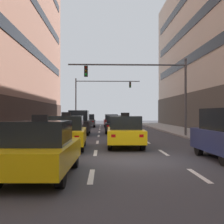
{
  "coord_description": "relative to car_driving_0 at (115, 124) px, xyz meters",
  "views": [
    {
      "loc": [
        -1.27,
        -11.54,
        1.87
      ],
      "look_at": [
        -0.23,
        20.51,
        1.99
      ],
      "focal_mm": 46.24,
      "sensor_mm": 36.0,
      "label": 1
    }
  ],
  "objects": [
    {
      "name": "lane_stripe_l2_s10",
      "position": [
        1.68,
        16.73,
        -0.81
      ],
      "size": [
        0.16,
        2.0,
        0.01
      ],
      "primitive_type": "cube",
      "color": "silver",
      "rests_on": "ground"
    },
    {
      "name": "car_driving_1",
      "position": [
        -3.16,
        12.05,
        0.03
      ],
      "size": [
        2.07,
        4.66,
        1.73
      ],
      "color": "black",
      "rests_on": "ground"
    },
    {
      "name": "lane_stripe_l2_s7",
      "position": [
        1.68,
        1.73,
        -0.81
      ],
      "size": [
        0.16,
        2.0,
        0.01
      ],
      "primitive_type": "cube",
      "color": "silver",
      "rests_on": "ground"
    },
    {
      "name": "lane_stripe_l1_s3",
      "position": [
        -1.53,
        -18.27,
        -0.81
      ],
      "size": [
        0.16,
        2.0,
        0.01
      ],
      "primitive_type": "cube",
      "color": "silver",
      "rests_on": "ground"
    },
    {
      "name": "lane_stripe_l1_s4",
      "position": [
        -1.53,
        -13.27,
        -0.81
      ],
      "size": [
        0.16,
        2.0,
        0.01
      ],
      "primitive_type": "cube",
      "color": "silver",
      "rests_on": "ground"
    },
    {
      "name": "ground_plane",
      "position": [
        0.08,
        -15.27,
        -0.82
      ],
      "size": [
        120.0,
        120.0,
        0.0
      ],
      "primitive_type": "plane",
      "color": "#38383D"
    },
    {
      "name": "lane_stripe_l2_s4",
      "position": [
        1.68,
        -13.27,
        -0.81
      ],
      "size": [
        0.16,
        2.0,
        0.01
      ],
      "primitive_type": "cube",
      "color": "silver",
      "rests_on": "ground"
    },
    {
      "name": "lane_stripe_l1_s5",
      "position": [
        -1.53,
        -8.27,
        -0.81
      ],
      "size": [
        0.16,
        2.0,
        0.01
      ],
      "primitive_type": "cube",
      "color": "silver",
      "rests_on": "ground"
    },
    {
      "name": "car_driving_4",
      "position": [
        -0.05,
        12.06,
        0.02
      ],
      "size": [
        1.99,
        4.58,
        1.7
      ],
      "color": "black",
      "rests_on": "ground"
    },
    {
      "name": "car_driving_0",
      "position": [
        0.0,
        0.0,
        0.0
      ],
      "size": [
        2.02,
        4.49,
        1.66
      ],
      "color": "black",
      "rests_on": "ground"
    },
    {
      "name": "lane_stripe_l2_s6",
      "position": [
        1.68,
        -3.27,
        -0.81
      ],
      "size": [
        0.16,
        2.0,
        0.01
      ],
      "primitive_type": "cube",
      "color": "silver",
      "rests_on": "ground"
    },
    {
      "name": "lane_stripe_l1_s7",
      "position": [
        -1.53,
        1.73,
        -0.81
      ],
      "size": [
        0.16,
        2.0,
        0.01
      ],
      "primitive_type": "cube",
      "color": "silver",
      "rests_on": "ground"
    },
    {
      "name": "traffic_signal_1",
      "position": [
        -2.32,
        15.72,
        4.12
      ],
      "size": [
        9.52,
        0.35,
        6.86
      ],
      "color": "#4C4C51",
      "rests_on": "sidewalk_left"
    },
    {
      "name": "lane_stripe_l2_s3",
      "position": [
        1.68,
        -18.27,
        -0.81
      ],
      "size": [
        0.16,
        2.0,
        0.01
      ],
      "primitive_type": "cube",
      "color": "silver",
      "rests_on": "ground"
    },
    {
      "name": "taxi_driving_3",
      "position": [
        -3.08,
        -11.75,
        0.04
      ],
      "size": [
        2.06,
        4.67,
        1.92
      ],
      "color": "black",
      "rests_on": "ground"
    },
    {
      "name": "lane_stripe_l1_s10",
      "position": [
        -1.53,
        16.73,
        -0.81
      ],
      "size": [
        0.16,
        2.0,
        0.01
      ],
      "primitive_type": "cube",
      "color": "silver",
      "rests_on": "ground"
    },
    {
      "name": "lane_stripe_l2_s9",
      "position": [
        1.68,
        11.73,
        -0.81
      ],
      "size": [
        0.16,
        2.0,
        0.01
      ],
      "primitive_type": "cube",
      "color": "silver",
      "rests_on": "ground"
    },
    {
      "name": "taxi_driving_6",
      "position": [
        -3.0,
        -18.29,
        -0.01
      ],
      "size": [
        1.97,
        4.43,
        1.82
      ],
      "color": "black",
      "rests_on": "ground"
    },
    {
      "name": "lane_stripe_l1_s6",
      "position": [
        -1.53,
        -3.27,
        -0.81
      ],
      "size": [
        0.16,
        2.0,
        0.01
      ],
      "primitive_type": "cube",
      "color": "silver",
      "rests_on": "ground"
    },
    {
      "name": "traffic_signal_0",
      "position": [
        2.38,
        -4.49,
        3.5
      ],
      "size": [
        9.24,
        0.35,
        6.0
      ],
      "color": "#4C4C51",
      "rests_on": "sidewalk_right"
    },
    {
      "name": "lane_stripe_l1_s9",
      "position": [
        -1.53,
        11.73,
        -0.81
      ],
      "size": [
        0.16,
        2.0,
        0.01
      ],
      "primitive_type": "cube",
      "color": "silver",
      "rests_on": "ground"
    },
    {
      "name": "car_driving_2",
      "position": [
        -3.23,
        -1.77,
        0.23
      ],
      "size": [
        1.84,
        4.35,
        2.1
      ],
      "color": "black",
      "rests_on": "ground"
    },
    {
      "name": "lane_stripe_l2_s5",
      "position": [
        1.68,
        -8.27,
        -0.81
      ],
      "size": [
        0.16,
        2.0,
        0.01
      ],
      "primitive_type": "cube",
      "color": "silver",
      "rests_on": "ground"
    },
    {
      "name": "lane_stripe_l1_s8",
      "position": [
        -1.53,
        6.73,
        -0.81
      ],
      "size": [
        0.16,
        2.0,
        0.01
      ],
      "primitive_type": "cube",
      "color": "silver",
      "rests_on": "ground"
    },
    {
      "name": "taxi_driving_5",
      "position": [
        0.04,
        -10.99,
        0.03
      ],
      "size": [
        2.02,
        4.6,
        1.89
      ],
      "color": "black",
      "rests_on": "ground"
    },
    {
      "name": "lane_stripe_l2_s8",
      "position": [
        1.68,
        6.73,
        -0.81
      ],
      "size": [
        0.16,
        2.0,
        0.01
      ],
      "primitive_type": "cube",
      "color": "silver",
      "rests_on": "ground"
    }
  ]
}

